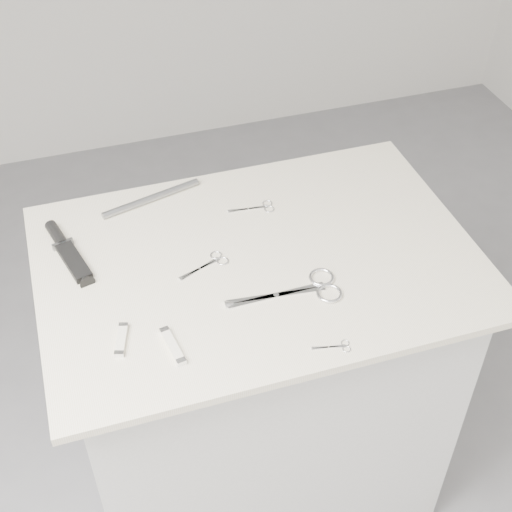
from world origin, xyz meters
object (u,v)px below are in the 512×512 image
object	(u,v)px
plinth	(258,385)
metal_rail	(151,198)
tiny_scissors	(337,347)
pocket_knife_b	(121,340)
large_shears	(308,289)
pocket_knife_a	(173,346)
embroidery_scissors_a	(211,263)
embroidery_scissors_b	(259,207)
sheathed_knife	(66,249)

from	to	relation	value
plinth	metal_rail	distance (m)	0.59
tiny_scissors	pocket_knife_b	size ratio (longest dim) A/B	0.91
large_shears	pocket_knife_a	bearing A→B (deg)	-164.69
embroidery_scissors_a	metal_rail	world-z (taller)	metal_rail
embroidery_scissors_b	pocket_knife_b	xyz separation A→B (m)	(-0.40, -0.33, 0.00)
plinth	tiny_scissors	distance (m)	0.56
embroidery_scissors_b	sheathed_knife	distance (m)	0.47
pocket_knife_a	metal_rail	distance (m)	0.49
embroidery_scissors_a	metal_rail	size ratio (longest dim) A/B	0.47
embroidery_scissors_a	tiny_scissors	bearing A→B (deg)	-82.68
large_shears	metal_rail	distance (m)	0.49
large_shears	embroidery_scissors_a	bearing A→B (deg)	143.05
tiny_scissors	pocket_knife_b	xyz separation A→B (m)	(-0.41, 0.15, 0.00)
metal_rail	pocket_knife_b	bearing A→B (deg)	-108.83
embroidery_scissors_a	tiny_scissors	xyz separation A→B (m)	(0.18, -0.32, -0.00)
pocket_knife_b	pocket_knife_a	bearing A→B (deg)	-100.02
tiny_scissors	large_shears	bearing A→B (deg)	101.19
plinth	pocket_knife_a	bearing A→B (deg)	-140.16
embroidery_scissors_a	pocket_knife_b	xyz separation A→B (m)	(-0.23, -0.17, 0.00)
tiny_scissors	pocket_knife_b	world-z (taller)	pocket_knife_b
metal_rail	plinth	bearing A→B (deg)	-55.98
pocket_knife_a	metal_rail	bearing A→B (deg)	-15.26
large_shears	sheathed_knife	distance (m)	0.56
plinth	pocket_knife_b	world-z (taller)	pocket_knife_b
sheathed_knife	pocket_knife_b	bearing A→B (deg)	179.29
metal_rail	pocket_knife_a	bearing A→B (deg)	-96.42
pocket_knife_b	metal_rail	size ratio (longest dim) A/B	0.33
tiny_scissors	sheathed_knife	bearing A→B (deg)	148.88
tiny_scissors	metal_rail	distance (m)	0.64
large_shears	sheathed_knife	bearing A→B (deg)	152.00
embroidery_scissors_b	tiny_scissors	world-z (taller)	same
embroidery_scissors_a	metal_rail	distance (m)	0.28
pocket_knife_a	embroidery_scissors_b	bearing A→B (deg)	-47.58
embroidery_scissors_a	tiny_scissors	size ratio (longest dim) A/B	1.55
pocket_knife_b	embroidery_scissors_a	bearing A→B (deg)	-37.05
plinth	embroidery_scissors_b	world-z (taller)	embroidery_scissors_b
embroidery_scissors_a	sheathed_knife	distance (m)	0.34
embroidery_scissors_a	pocket_knife_a	size ratio (longest dim) A/B	1.17
tiny_scissors	sheathed_knife	xyz separation A→B (m)	(-0.48, 0.46, 0.01)
embroidery_scissors_b	tiny_scissors	size ratio (longest dim) A/B	1.45
tiny_scissors	embroidery_scissors_a	bearing A→B (deg)	131.23
metal_rail	embroidery_scissors_a	bearing A→B (deg)	-72.83
embroidery_scissors_a	pocket_knife_b	world-z (taller)	pocket_knife_b
sheathed_knife	embroidery_scissors_b	bearing A→B (deg)	-101.98
large_shears	metal_rail	bearing A→B (deg)	124.71
tiny_scissors	sheathed_knife	size ratio (longest dim) A/B	0.36
large_shears	pocket_knife_b	bearing A→B (deg)	-174.10
plinth	embroidery_scissors_a	size ratio (longest dim) A/B	7.31
plinth	pocket_knife_a	xyz separation A→B (m)	(-0.25, -0.20, 0.48)
sheathed_knife	metal_rail	bearing A→B (deg)	-74.75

